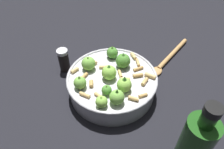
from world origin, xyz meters
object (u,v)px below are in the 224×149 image
object	(u,v)px
olive_oil_bottle	(192,148)
wooden_spoon	(168,58)
pepper_shaker	(64,60)
cooking_pan	(112,82)

from	to	relation	value
olive_oil_bottle	wooden_spoon	bearing A→B (deg)	20.89
olive_oil_bottle	pepper_shaker	bearing A→B (deg)	70.33
olive_oil_bottle	cooking_pan	bearing A→B (deg)	61.05
wooden_spoon	olive_oil_bottle	bearing A→B (deg)	-159.11
cooking_pan	pepper_shaker	bearing A→B (deg)	84.70
pepper_shaker	wooden_spoon	distance (m)	0.38
cooking_pan	wooden_spoon	distance (m)	0.26
pepper_shaker	wooden_spoon	xyz separation A→B (m)	(0.21, -0.31, -0.04)
cooking_pan	olive_oil_bottle	distance (m)	0.30
cooking_pan	olive_oil_bottle	xyz separation A→B (m)	(-0.14, -0.26, 0.06)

